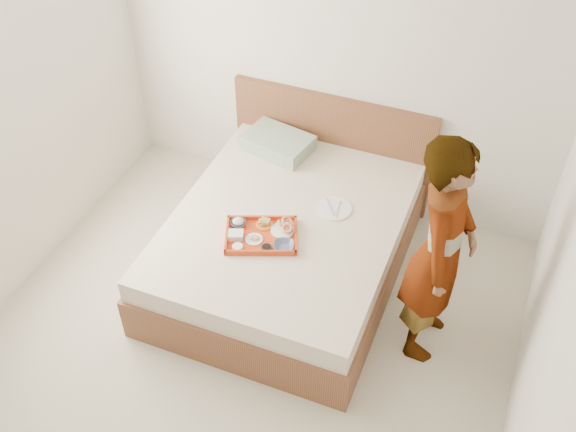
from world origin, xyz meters
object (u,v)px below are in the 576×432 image
(tray, at_px, (261,235))
(bed, at_px, (287,244))
(dinner_plate, at_px, (334,209))
(person, at_px, (440,252))

(tray, bearing_deg, bed, 49.35)
(bed, relative_size, tray, 4.12)
(dinner_plate, bearing_deg, tray, -128.70)
(tray, relative_size, dinner_plate, 1.91)
(dinner_plate, distance_m, person, 0.98)
(bed, bearing_deg, tray, -109.17)
(tray, bearing_deg, person, -20.90)
(bed, distance_m, tray, 0.39)
(person, bearing_deg, tray, 91.07)
(bed, height_order, tray, tray)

